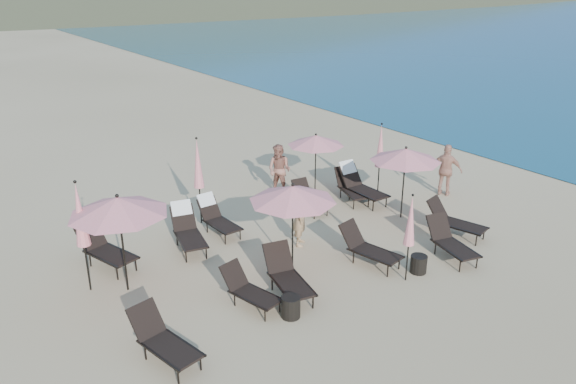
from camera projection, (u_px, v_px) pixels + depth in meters
ground at (378, 272)px, 14.02m from camera, size 800.00×800.00×0.00m
lounger_0 at (163, 339)px, 10.71m from camera, size 0.98×1.75×0.95m
lounger_1 at (249, 289)px, 12.49m from camera, size 0.92×1.60×0.86m
lounger_2 at (287, 275)px, 12.93m from camera, size 0.99×1.83×1.00m
lounger_3 at (368, 247)px, 14.31m from camera, size 0.98×1.76×0.96m
lounger_4 at (450, 241)px, 14.63m from camera, size 0.99×1.76×0.95m
lounger_5 at (454, 220)px, 15.86m from camera, size 1.06×1.79×0.97m
lounger_6 at (105, 248)px, 14.18m from camera, size 1.18×1.91×1.03m
lounger_7 at (187, 229)px, 15.17m from camera, size 0.99×1.85×1.10m
lounger_8 at (217, 217)px, 16.03m from camera, size 0.68×1.65×1.01m
lounger_9 at (309, 198)px, 17.58m from camera, size 0.70×1.53×0.85m
lounger_10 at (351, 187)px, 18.35m from camera, size 1.06×1.75×0.95m
lounger_11 at (360, 184)px, 18.29m from camera, size 0.71×1.88×1.17m
umbrella_open_0 at (118, 206)px, 12.47m from camera, size 2.26×2.26×2.43m
umbrella_open_1 at (293, 194)px, 13.45m from camera, size 2.14×2.14×2.31m
umbrella_open_2 at (406, 155)px, 16.44m from camera, size 2.10×2.10×2.26m
umbrella_open_3 at (316, 140)px, 18.57m from camera, size 1.90×1.90×2.04m
umbrella_closed_0 at (411, 221)px, 13.08m from camera, size 0.26×0.26×2.26m
umbrella_closed_1 at (380, 146)px, 18.03m from camera, size 0.30×0.30×2.55m
umbrella_closed_2 at (80, 215)px, 12.54m from camera, size 0.32×0.32×2.76m
umbrella_closed_3 at (198, 164)px, 16.13m from camera, size 0.31×0.31×2.66m
side_table_0 at (291, 307)px, 12.11m from camera, size 0.42×0.42×0.49m
side_table_1 at (419, 264)px, 13.94m from camera, size 0.42×0.42×0.45m
beachgoer_a at (300, 216)px, 15.17m from camera, size 0.71×0.72×1.67m
beachgoer_b at (279, 170)px, 18.65m from camera, size 0.96×1.04×1.73m
beachgoer_c at (446, 170)px, 18.61m from camera, size 0.89×1.10×1.75m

